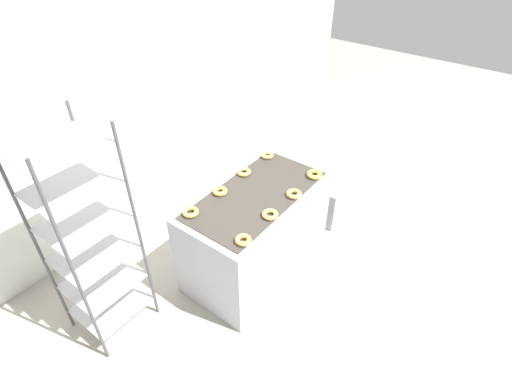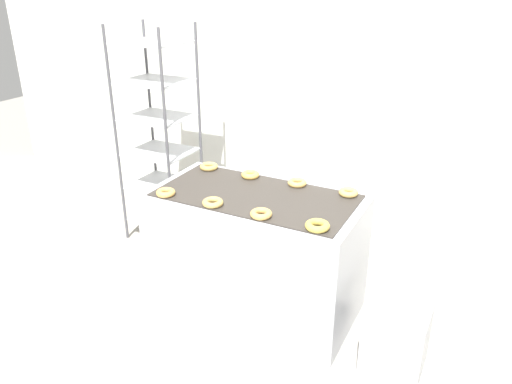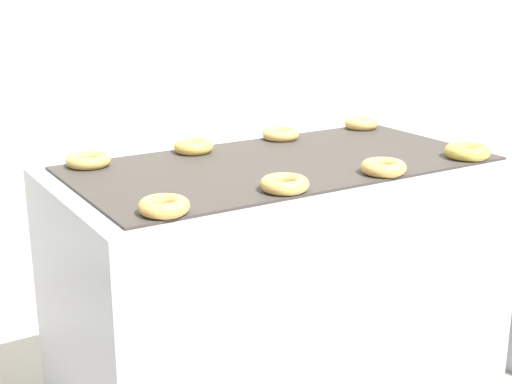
% 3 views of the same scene
% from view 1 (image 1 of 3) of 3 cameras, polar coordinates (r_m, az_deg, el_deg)
% --- Properties ---
extents(ground_plane, '(14.00, 14.00, 0.00)m').
position_cam_1_polar(ground_plane, '(3.74, 7.75, -14.23)').
color(ground_plane, '#9E998E').
extents(wall_back, '(8.00, 0.05, 2.80)m').
position_cam_1_polar(wall_back, '(4.07, -17.78, 13.80)').
color(wall_back, silver).
rests_on(wall_back, ground_plane).
extents(fryer_machine, '(1.38, 0.72, 0.85)m').
position_cam_1_polar(fryer_machine, '(3.64, 0.01, -5.61)').
color(fryer_machine, '#A8AAB2').
rests_on(fryer_machine, ground_plane).
extents(baking_rack_cart, '(0.54, 0.49, 1.82)m').
position_cam_1_polar(baking_rack_cart, '(3.09, -22.78, -6.22)').
color(baking_rack_cart, '#4C4C51').
rests_on(baking_rack_cart, ground_plane).
extents(glaze_bin, '(0.34, 0.36, 0.44)m').
position_cam_1_polar(glaze_bin, '(4.38, 9.99, -1.29)').
color(glaze_bin, '#A8AAB2').
rests_on(glaze_bin, ground_plane).
extents(donut_near_left, '(0.12, 0.12, 0.04)m').
position_cam_1_polar(donut_near_left, '(2.92, -1.84, -6.87)').
color(donut_near_left, '#D6A04F').
rests_on(donut_near_left, fryer_machine).
extents(donut_near_midleft, '(0.13, 0.13, 0.04)m').
position_cam_1_polar(donut_near_midleft, '(3.13, 2.02, -3.23)').
color(donut_near_midleft, tan).
rests_on(donut_near_midleft, fryer_machine).
extents(donut_near_midright, '(0.13, 0.13, 0.04)m').
position_cam_1_polar(donut_near_midright, '(3.35, 5.44, -0.27)').
color(donut_near_midright, tan).
rests_on(donut_near_midright, fryer_machine).
extents(donut_near_right, '(0.14, 0.14, 0.04)m').
position_cam_1_polar(donut_near_right, '(3.60, 8.35, 2.50)').
color(donut_near_right, gold).
rests_on(donut_near_right, fryer_machine).
extents(donut_far_left, '(0.13, 0.13, 0.04)m').
position_cam_1_polar(donut_far_left, '(3.20, -9.34, -2.86)').
color(donut_far_left, tan).
rests_on(donut_far_left, fryer_machine).
extents(donut_far_midleft, '(0.13, 0.13, 0.04)m').
position_cam_1_polar(donut_far_midleft, '(3.38, -5.17, 0.13)').
color(donut_far_midleft, gold).
rests_on(donut_far_midleft, fryer_machine).
extents(donut_far_midright, '(0.13, 0.13, 0.04)m').
position_cam_1_polar(donut_far_midright, '(3.60, -1.76, 2.88)').
color(donut_far_midright, tan).
rests_on(donut_far_midright, fryer_machine).
extents(donut_far_right, '(0.12, 0.12, 0.04)m').
position_cam_1_polar(donut_far_right, '(3.84, 1.62, 5.30)').
color(donut_far_right, tan).
rests_on(donut_far_right, fryer_machine).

